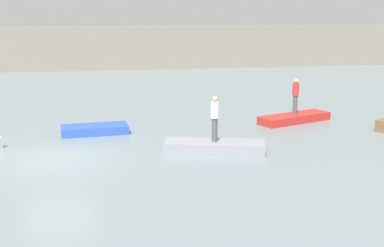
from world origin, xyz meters
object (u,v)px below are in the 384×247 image
Objects in this scene: rowboat_red at (294,118)px; person_white_shirt at (215,116)px; rowboat_blue at (95,129)px; rowboat_grey at (214,146)px; person_red_shirt at (295,95)px.

person_white_shirt reaches higher than rowboat_red.
rowboat_blue is 6.21m from person_white_shirt.
person_red_shirt is at bearing 56.82° from rowboat_grey.
person_white_shirt reaches higher than rowboat_blue.
rowboat_red is (9.79, 0.70, 0.01)m from rowboat_blue.
person_white_shirt is at bearing 0.00° from rowboat_grey.
person_red_shirt reaches higher than rowboat_grey.
rowboat_grey is 6.94m from person_red_shirt.
rowboat_grey is 1.01× the size of rowboat_red.
person_red_shirt is (5.09, 4.56, -0.05)m from person_white_shirt.
person_red_shirt reaches higher than rowboat_blue.
rowboat_red is 6.95m from person_white_shirt.
rowboat_red is 2.13× the size of person_white_shirt.
rowboat_grey is 2.16× the size of person_white_shirt.
rowboat_blue is 6.08m from rowboat_grey.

